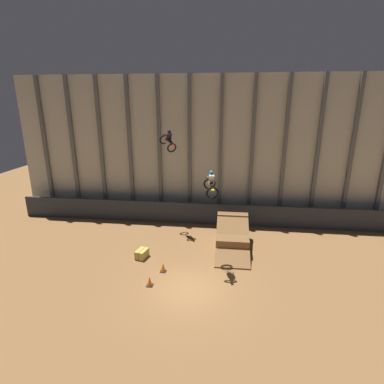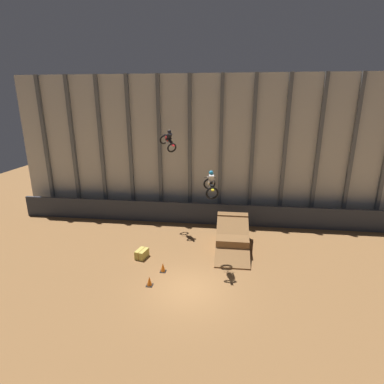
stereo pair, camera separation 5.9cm
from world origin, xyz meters
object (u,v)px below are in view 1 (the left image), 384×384
object	(u,v)px
rider_bike_right_air	(211,185)
traffic_cone_arena_edge	(150,281)
hay_bale_trackside	(142,254)
rider_bike_left_air	(168,141)
dirt_ramp	(232,236)
traffic_cone_near_ramp	(163,267)

from	to	relation	value
rider_bike_right_air	traffic_cone_arena_edge	bearing A→B (deg)	-151.33
rider_bike_right_air	hay_bale_trackside	bearing A→B (deg)	164.23
rider_bike_left_air	hay_bale_trackside	size ratio (longest dim) A/B	1.74
dirt_ramp	traffic_cone_arena_edge	world-z (taller)	dirt_ramp
dirt_ramp	hay_bale_trackside	distance (m)	6.35
rider_bike_left_air	hay_bale_trackside	world-z (taller)	rider_bike_left_air
dirt_ramp	rider_bike_right_air	distance (m)	5.54
dirt_ramp	traffic_cone_arena_edge	xyz separation A→B (m)	(-4.56, -5.41, -0.42)
rider_bike_right_air	traffic_cone_arena_edge	distance (m)	6.38
rider_bike_right_air	dirt_ramp	bearing A→B (deg)	53.71
traffic_cone_arena_edge	rider_bike_left_air	bearing A→B (deg)	92.46
dirt_ramp	rider_bike_right_air	xyz separation A→B (m)	(-1.41, -2.88, 4.52)
dirt_ramp	hay_bale_trackside	size ratio (longest dim) A/B	4.61
traffic_cone_near_ramp	hay_bale_trackside	world-z (taller)	traffic_cone_near_ramp
rider_bike_left_air	traffic_cone_arena_edge	xyz separation A→B (m)	(0.33, -7.75, -6.74)
rider_bike_right_air	traffic_cone_arena_edge	world-z (taller)	rider_bike_right_air
hay_bale_trackside	traffic_cone_arena_edge	bearing A→B (deg)	-66.55
rider_bike_left_air	traffic_cone_near_ramp	xyz separation A→B (m)	(0.77, -6.26, -6.74)
dirt_ramp	traffic_cone_arena_edge	bearing A→B (deg)	-130.10
traffic_cone_arena_edge	rider_bike_right_air	bearing A→B (deg)	38.85
rider_bike_left_air	traffic_cone_near_ramp	bearing A→B (deg)	-119.33
hay_bale_trackside	rider_bike_right_air	bearing A→B (deg)	-5.59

